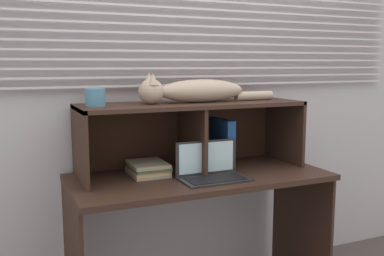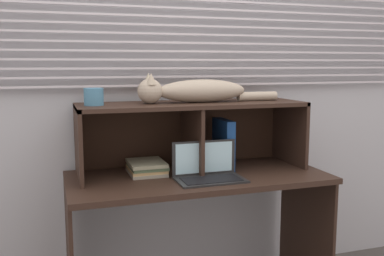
# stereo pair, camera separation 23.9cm
# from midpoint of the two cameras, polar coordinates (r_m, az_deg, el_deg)

# --- Properties ---
(back_panel_with_blinds) EXTENTS (4.40, 0.08, 2.50)m
(back_panel_with_blinds) POSITION_cam_midpoint_polar(r_m,az_deg,el_deg) (2.67, 0.91, 5.95)
(back_panel_with_blinds) COLOR #B9BABD
(back_panel_with_blinds) RESTS_ON ground
(desk) EXTENTS (1.40, 0.63, 0.77)m
(desk) POSITION_cam_midpoint_polar(r_m,az_deg,el_deg) (2.45, 3.61, -9.60)
(desk) COLOR #332219
(desk) RESTS_ON ground
(hutch_shelf_unit) EXTENTS (1.27, 0.40, 0.39)m
(hutch_shelf_unit) POSITION_cam_midpoint_polar(r_m,az_deg,el_deg) (2.48, 2.53, 0.84)
(hutch_shelf_unit) COLOR #332219
(hutch_shelf_unit) RESTS_ON desk
(cat) EXTENTS (0.83, 0.15, 0.17)m
(cat) POSITION_cam_midpoint_polar(r_m,az_deg,el_deg) (2.44, 3.07, 4.84)
(cat) COLOR #B7A68D
(cat) RESTS_ON hutch_shelf_unit
(laptop) EXTENTS (0.35, 0.21, 0.19)m
(laptop) POSITION_cam_midpoint_polar(r_m,az_deg,el_deg) (2.31, 5.09, -5.70)
(laptop) COLOR #242424
(laptop) RESTS_ON desk
(binder_upright) EXTENTS (0.05, 0.23, 0.28)m
(binder_upright) POSITION_cam_midpoint_polar(r_m,az_deg,el_deg) (2.55, 6.78, -2.08)
(binder_upright) COLOR navy
(binder_upright) RESTS_ON desk
(book_stack) EXTENTS (0.20, 0.24, 0.07)m
(book_stack) POSITION_cam_midpoint_polar(r_m,az_deg,el_deg) (2.42, -3.11, -5.16)
(book_stack) COLOR gray
(book_stack) RESTS_ON desk
(small_basket) EXTENTS (0.10, 0.10, 0.09)m
(small_basket) POSITION_cam_midpoint_polar(r_m,az_deg,el_deg) (2.30, -9.78, 4.01)
(small_basket) COLOR teal
(small_basket) RESTS_ON hutch_shelf_unit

